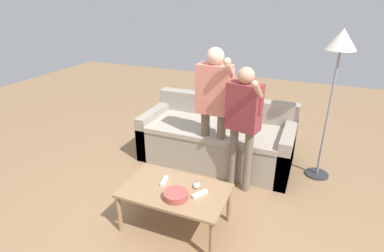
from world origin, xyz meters
name	(u,v)px	position (x,y,z in m)	size (l,w,h in m)	color
ground_plane	(181,228)	(0.00, 0.00, 0.00)	(12.00, 12.00, 0.00)	#93704C
couch	(217,139)	(-0.11, 1.43, 0.30)	(1.94, 0.90, 0.79)	#9E9384
coffee_table	(175,194)	(-0.06, 0.02, 0.37)	(0.97, 0.59, 0.42)	#997551
snack_bowl	(175,195)	(0.00, -0.09, 0.45)	(0.22, 0.22, 0.06)	#B24C47
game_remote_nunchuk	(197,185)	(0.11, 0.13, 0.44)	(0.06, 0.09, 0.05)	white
floor_lamp	(340,53)	(1.17, 1.51, 1.50)	(0.32, 0.32, 1.75)	#2D2D33
player_right	(243,116)	(0.34, 0.88, 0.89)	(0.41, 0.37, 1.41)	#756656
player_center	(214,99)	(-0.05, 1.05, 0.98)	(0.46, 0.33, 1.56)	#756656
game_remote_wand_near	(200,194)	(0.18, 0.02, 0.44)	(0.11, 0.16, 0.03)	white
game_remote_wand_far	(164,181)	(-0.20, 0.09, 0.44)	(0.06, 0.16, 0.03)	white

